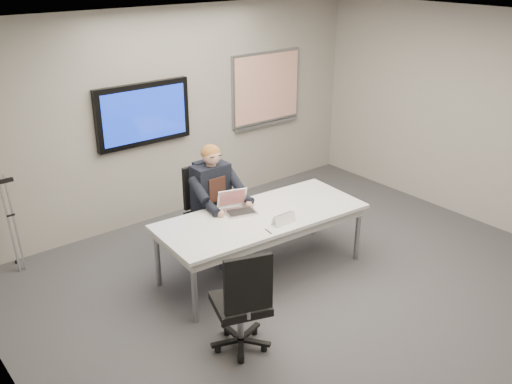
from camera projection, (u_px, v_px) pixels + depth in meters
floor at (331, 303)px, 6.01m from camera, size 6.00×6.00×0.02m
ceiling at (348, 29)px, 4.91m from camera, size 6.00×6.00×0.02m
wall_back at (176, 114)px, 7.61m from camera, size 6.00×0.02×2.80m
wall_left at (21, 286)px, 3.74m from camera, size 0.02×6.00×2.80m
wall_right at (505, 124)px, 7.18m from camera, size 0.02×6.00×2.80m
conference_table at (262, 221)px, 6.35m from camera, size 2.42×1.14×0.73m
tv_display at (144, 114)px, 7.25m from camera, size 1.30×0.09×0.80m
whiteboard at (266, 89)px, 8.43m from camera, size 1.25×0.08×1.10m
office_chair_far at (209, 226)px, 6.93m from camera, size 0.52×0.52×1.08m
office_chair_near at (242, 319)px, 5.18m from camera, size 0.65×0.65×1.08m
seated_person at (221, 216)px, 6.66m from camera, size 0.43×0.74×1.40m
crutch at (11, 222)px, 6.46m from camera, size 0.35×0.52×1.21m
laptop at (237, 206)px, 6.38m from camera, size 0.40×0.41×0.24m
name_tent at (284, 218)px, 6.10m from camera, size 0.28×0.08×0.11m
pen at (268, 231)px, 5.93m from camera, size 0.03×0.13×0.01m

